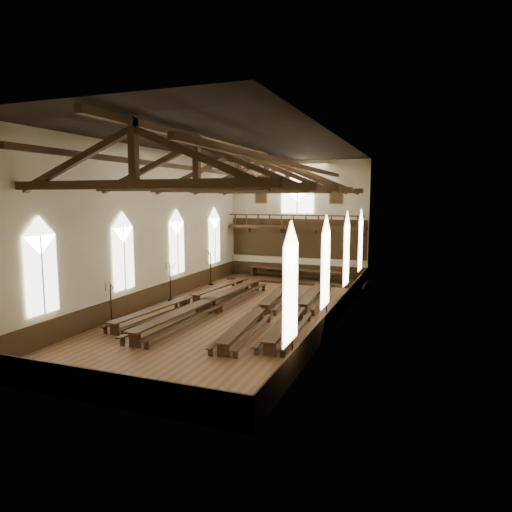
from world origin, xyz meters
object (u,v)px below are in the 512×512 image
Objects in this scene: refectory_row_b at (209,303)px; dais at (297,280)px; refectory_row_c at (262,310)px; refectory_row_d at (300,309)px; candelabrum_left_mid at (170,289)px; candelabrum_right_mid at (326,313)px; candelabrum_right_near at (292,348)px; refectory_row_a at (190,299)px; candelabrum_right_far at (348,288)px; candelabrum_left_near at (111,311)px; candelabrum_left_far at (211,274)px; high_table at (297,271)px.

refectory_row_b reaches higher than dais.
refectory_row_d reaches higher than refectory_row_c.
candelabrum_right_mid is (11.10, -2.35, -0.08)m from candelabrum_left_mid.
refectory_row_a is at bearing 139.01° from candelabrum_right_near.
refectory_row_c is 12.15m from dais.
refectory_row_d is at bearing -106.71° from candelabrum_right_far.
refectory_row_c is at bearing 119.19° from candelabrum_right_near.
candelabrum_right_near is at bearing -44.05° from refectory_row_b.
candelabrum_right_mid is (7.27, -0.48, 0.12)m from refectory_row_b.
candelabrum_right_far is at bearing 42.19° from refectory_row_b.
candelabrum_left_near is 0.86× the size of candelabrum_right_near.
candelabrum_left_far is at bearing 126.56° from candelabrum_right_near.
refectory_row_a is at bearing -147.07° from candelabrum_right_far.
dais is 4.87× the size of candelabrum_left_near.
candelabrum_left_far is (-6.03, -3.93, 0.74)m from dais.
high_table reaches higher than dais.
refectory_row_c is 2.25m from refectory_row_d.
candelabrum_right_mid is (11.10, -8.42, -0.13)m from candelabrum_left_far.
refectory_row_b is 5.77× the size of candelabrum_left_mid.
refectory_row_b reaches higher than refectory_row_a.
candelabrum_left_near reaches higher than refectory_row_a.
candelabrum_right_near is at bearing -13.98° from candelabrum_left_near.
candelabrum_right_near is at bearing -53.44° from candelabrum_left_far.
dais is at bearing 106.54° from refectory_row_d.
high_table reaches higher than refectory_row_a.
candelabrum_left_near is (-2.12, -5.04, 0.19)m from refectory_row_a.
refectory_row_c is 10.94m from candelabrum_left_far.
candelabrum_right_mid reaches higher than high_table.
refectory_row_d is 1.61× the size of high_table.
refectory_row_a is at bearing 169.26° from refectory_row_c.
high_table is 3.77× the size of candelabrum_right_mid.
candelabrum_right_mid is at bearing -90.00° from candelabrum_right_far.
candelabrum_right_mid is at bearing -37.18° from candelabrum_left_far.
candelabrum_left_near is (-9.34, -4.98, 0.19)m from refectory_row_d.
dais is 17.23m from candelabrum_left_near.
refectory_row_d is at bearing -73.46° from high_table.
candelabrum_left_mid is at bearing 90.00° from candelabrum_left_near.
candelabrum_left_far is 1.12× the size of candelabrum_right_far.
refectory_row_b is 5.46× the size of candelabrum_left_far.
candelabrum_right_far reaches higher than dais.
candelabrum_right_near is (11.10, -14.97, -0.01)m from candelabrum_left_far.
refectory_row_b is 1.32× the size of dais.
refectory_row_a is at bearing 172.07° from candelabrum_right_mid.
dais is (3.90, 11.10, -0.42)m from refectory_row_a.
candelabrum_left_far reaches higher than candelabrum_right_far.
dais is 11.70m from candelabrum_left_mid.
dais is 0.80m from high_table.
candelabrum_left_far is at bearing 90.00° from candelabrum_left_near.
candelabrum_left_far is at bearing -146.89° from dais.
refectory_row_b is at bearing -64.23° from candelabrum_left_far.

